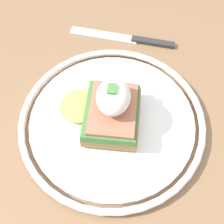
% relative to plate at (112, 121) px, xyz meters
% --- Properties ---
extents(dining_table, '(1.12, 0.92, 0.77)m').
position_rel_plate_xyz_m(dining_table, '(-0.02, -0.01, -0.11)').
color(dining_table, '#846042').
rests_on(dining_table, ground_plane).
extents(plate, '(0.28, 0.28, 0.02)m').
position_rel_plate_xyz_m(plate, '(0.00, 0.00, 0.00)').
color(plate, white).
rests_on(plate, dining_table).
extents(sandwich, '(0.10, 0.12, 0.08)m').
position_rel_plate_xyz_m(sandwich, '(-0.00, 0.00, 0.04)').
color(sandwich, '#9E703D').
rests_on(sandwich, plate).
extents(knife, '(0.04, 0.19, 0.01)m').
position_rel_plate_xyz_m(knife, '(0.18, -0.01, -0.01)').
color(knife, '#2D2D2D').
rests_on(knife, dining_table).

